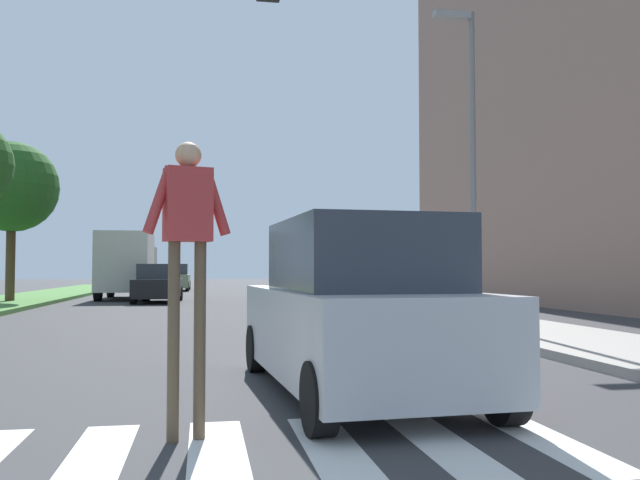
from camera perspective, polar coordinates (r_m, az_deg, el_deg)
ground_plane at (r=27.53m, az=-11.61°, el=-5.41°), size 140.00×140.00×0.00m
crosswalk at (r=5.46m, az=-18.68°, el=-17.39°), size 7.65×2.20×0.01m
tree_distant at (r=29.87m, az=-24.82°, el=4.10°), size 3.67×3.67×6.44m
sidewalk_right at (r=26.42m, az=5.16°, el=-5.41°), size 3.00×64.00×0.15m
street_lamp_right at (r=16.60m, az=12.60°, el=8.58°), size 1.02×0.24×7.50m
pedestrian_performer at (r=5.70m, az=-11.24°, el=-0.01°), size 0.74×0.33×2.49m
suv_crossing at (r=7.68m, az=3.14°, el=-6.15°), size 2.24×4.71×1.97m
sedan_midblock at (r=29.31m, az=-13.67°, el=-3.72°), size 1.99×4.11×1.64m
sedan_distant at (r=45.05m, az=-12.20°, el=-3.22°), size 1.83×4.41×1.76m
truck_box_delivery at (r=33.07m, az=-16.11°, el=-2.03°), size 2.40×6.20×3.10m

